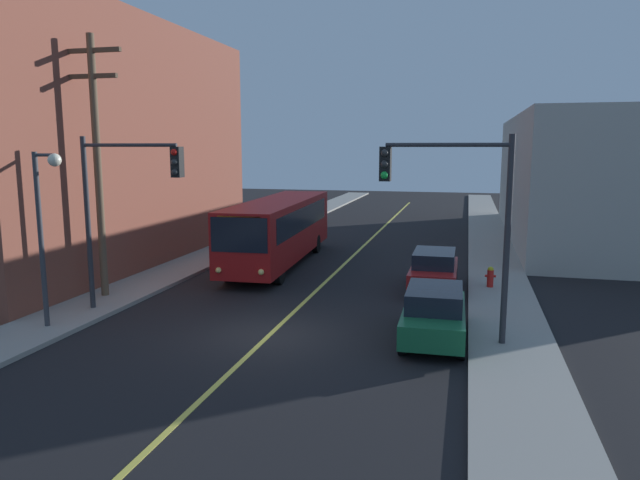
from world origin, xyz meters
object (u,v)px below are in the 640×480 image
utility_pole_near (97,155)px  traffic_signal_right_corner (453,199)px  city_bus (279,228)px  traffic_signal_left_corner (125,191)px  street_lamp_left (45,214)px  fire_hydrant (490,276)px  parked_car_red (434,270)px  parked_car_green (434,313)px

utility_pole_near → traffic_signal_right_corner: bearing=-9.2°
city_bus → utility_pole_near: size_ratio=1.26×
city_bus → traffic_signal_left_corner: bearing=-103.0°
traffic_signal_right_corner → street_lamp_left: size_ratio=1.09×
city_bus → fire_hydrant: (10.00, -3.09, -1.23)m
parked_car_red → fire_hydrant: bearing=12.2°
city_bus → fire_hydrant: size_ratio=14.57×
city_bus → traffic_signal_right_corner: (8.56, -10.17, 2.49)m
parked_car_green → traffic_signal_right_corner: traffic_signal_right_corner is taller
city_bus → street_lamp_left: 12.67m
parked_car_green → street_lamp_left: (-11.80, -2.05, 2.90)m
parked_car_green → street_lamp_left: street_lamp_left is taller
traffic_signal_right_corner → street_lamp_left: traffic_signal_right_corner is taller
utility_pole_near → fire_hydrant: 16.04m
parked_car_green → traffic_signal_right_corner: (0.44, -0.26, 3.46)m
utility_pole_near → traffic_signal_left_corner: utility_pole_near is taller
city_bus → parked_car_red: bearing=-24.7°
parked_car_green → parked_car_red: same height
traffic_signal_right_corner → street_lamp_left: 12.38m
traffic_signal_left_corner → street_lamp_left: (-1.42, -2.22, -0.56)m
street_lamp_left → fire_hydrant: size_ratio=6.55×
traffic_signal_left_corner → fire_hydrant: 14.44m
city_bus → street_lamp_left: (-3.68, -11.97, 1.92)m
traffic_signal_left_corner → traffic_signal_right_corner: same height
city_bus → traffic_signal_right_corner: 13.53m
city_bus → traffic_signal_right_corner: bearing=-49.9°
parked_car_red → utility_pole_near: (-12.20, -4.51, 4.64)m
street_lamp_left → parked_car_green: bearing=9.9°
parked_car_red → city_bus: bearing=155.3°
city_bus → traffic_signal_left_corner: traffic_signal_left_corner is taller
parked_car_green → street_lamp_left: size_ratio=0.81×
parked_car_red → traffic_signal_left_corner: size_ratio=0.73×
parked_car_red → traffic_signal_right_corner: (0.80, -6.61, 3.46)m
parked_car_green → fire_hydrant: bearing=74.6°
parked_car_green → utility_pole_near: utility_pole_near is taller
city_bus → traffic_signal_right_corner: traffic_signal_right_corner is taller
utility_pole_near → fire_hydrant: bearing=19.1°
parked_car_red → utility_pole_near: size_ratio=0.46×
traffic_signal_right_corner → fire_hydrant: 8.13m
utility_pole_near → traffic_signal_right_corner: 13.22m
traffic_signal_left_corner → street_lamp_left: traffic_signal_left_corner is taller
city_bus → parked_car_red: (7.77, -3.57, -0.98)m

